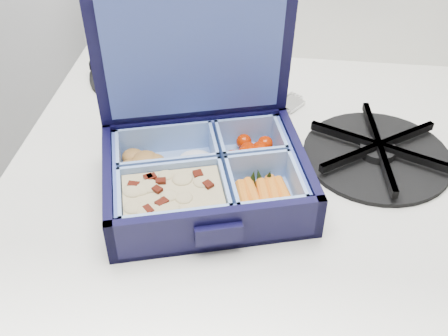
# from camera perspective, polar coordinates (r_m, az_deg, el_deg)

# --- Properties ---
(bento_box) EXTENTS (0.24, 0.21, 0.05)m
(bento_box) POSITION_cam_1_polar(r_m,az_deg,el_deg) (0.58, -1.86, -0.93)
(bento_box) COLOR black
(bento_box) RESTS_ON stove
(burner_grate) EXTENTS (0.22, 0.22, 0.02)m
(burner_grate) POSITION_cam_1_polar(r_m,az_deg,el_deg) (0.66, 15.38, 1.84)
(burner_grate) COLOR black
(burner_grate) RESTS_ON stove
(burner_grate_rear) EXTENTS (0.21, 0.21, 0.02)m
(burner_grate_rear) POSITION_cam_1_polar(r_m,az_deg,el_deg) (0.80, -7.23, 10.03)
(burner_grate_rear) COLOR black
(burner_grate_rear) RESTS_ON stove
(fork) EXTENTS (0.13, 0.17, 0.01)m
(fork) POSITION_cam_1_polar(r_m,az_deg,el_deg) (0.68, 2.31, 3.39)
(fork) COLOR silver
(fork) RESTS_ON stove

